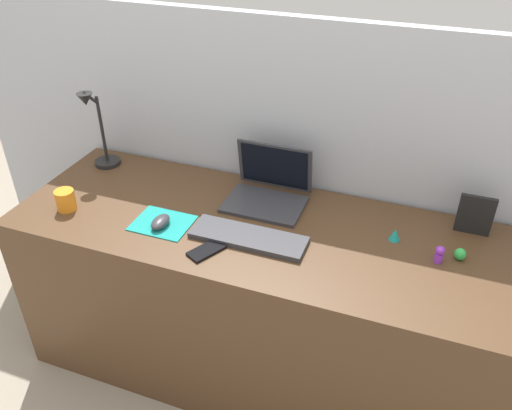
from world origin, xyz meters
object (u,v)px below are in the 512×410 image
at_px(keyboard, 248,237).
at_px(picture_frame, 475,215).
at_px(toy_figurine_teal, 395,235).
at_px(coffee_mug, 66,200).
at_px(laptop, 269,187).
at_px(toy_figurine_purple, 439,254).
at_px(desk_lamp, 98,132).
at_px(cell_phone, 206,250).
at_px(mouse, 160,222).
at_px(toy_figurine_green, 460,254).

height_order(keyboard, picture_frame, picture_frame).
bearing_deg(toy_figurine_teal, coffee_mug, -168.72).
xyz_separation_m(laptop, toy_figurine_purple, (0.65, -0.17, -0.02)).
bearing_deg(desk_lamp, toy_figurine_teal, -4.12).
relative_size(laptop, desk_lamp, 0.84).
bearing_deg(cell_phone, picture_frame, 54.56).
xyz_separation_m(cell_phone, toy_figurine_purple, (0.74, 0.22, 0.03)).
relative_size(laptop, coffee_mug, 3.71).
bearing_deg(desk_lamp, laptop, 0.50).
xyz_separation_m(laptop, mouse, (-0.31, -0.31, -0.03)).
relative_size(laptop, mouse, 3.12).
distance_m(desk_lamp, coffee_mug, 0.36).
bearing_deg(keyboard, mouse, -173.36).
bearing_deg(toy_figurine_green, toy_figurine_teal, 171.08).
height_order(mouse, desk_lamp, desk_lamp).
xyz_separation_m(cell_phone, toy_figurine_teal, (0.59, 0.29, 0.02)).
bearing_deg(coffee_mug, desk_lamp, 100.27).
bearing_deg(mouse, cell_phone, -19.04).
relative_size(desk_lamp, toy_figurine_green, 8.48).
distance_m(cell_phone, toy_figurine_purple, 0.77).
distance_m(coffee_mug, toy_figurine_purple, 1.36).
bearing_deg(toy_figurine_teal, toy_figurine_green, -8.92).
bearing_deg(toy_figurine_purple, keyboard, -170.44).
xyz_separation_m(coffee_mug, toy_figurine_teal, (1.20, 0.24, -0.02)).
xyz_separation_m(laptop, desk_lamp, (-0.76, -0.01, 0.11)).
bearing_deg(desk_lamp, toy_figurine_green, -4.84).
distance_m(mouse, coffee_mug, 0.39).
bearing_deg(cell_phone, laptop, 104.48).
xyz_separation_m(keyboard, cell_phone, (-0.11, -0.11, -0.01)).
xyz_separation_m(desk_lamp, picture_frame, (1.50, 0.05, -0.09)).
xyz_separation_m(desk_lamp, toy_figurine_purple, (1.41, -0.16, -0.14)).
bearing_deg(toy_figurine_green, keyboard, -168.30).
distance_m(desk_lamp, toy_figurine_purple, 1.42).
xyz_separation_m(mouse, toy_figurine_teal, (0.80, 0.22, 0.00)).
height_order(laptop, mouse, laptop).
xyz_separation_m(cell_phone, picture_frame, (0.84, 0.43, 0.07)).
bearing_deg(picture_frame, mouse, -161.38).
bearing_deg(cell_phone, toy_figurine_purple, 43.86).
relative_size(coffee_mug, toy_figurine_purple, 1.31).
height_order(cell_phone, picture_frame, picture_frame).
height_order(laptop, toy_figurine_purple, laptop).
distance_m(laptop, desk_lamp, 0.76).
height_order(toy_figurine_teal, toy_figurine_purple, toy_figurine_purple).
bearing_deg(laptop, mouse, -134.29).
bearing_deg(toy_figurine_teal, cell_phone, -153.66).
bearing_deg(toy_figurine_purple, toy_figurine_teal, 154.70).
distance_m(keyboard, toy_figurine_teal, 0.51).
height_order(cell_phone, toy_figurine_purple, toy_figurine_purple).
bearing_deg(toy_figurine_purple, cell_phone, -163.52).
relative_size(keyboard, picture_frame, 2.73).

